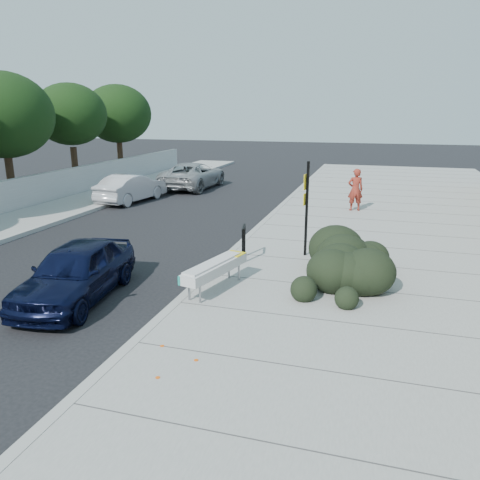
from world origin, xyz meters
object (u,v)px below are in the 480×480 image
Objects in this scene: bike_rack at (244,239)px; bench at (215,268)px; wagon_silver at (132,188)px; pedestrian at (355,190)px; sign_post at (306,203)px; sedan_navy at (76,272)px; suv_silver at (193,175)px.

bench is at bearing -101.95° from bike_rack.
bench is 0.56× the size of wagon_silver.
pedestrian reaches higher than bench.
bike_rack is at bearing 103.87° from bench.
bench is 0.82× the size of sign_post.
wagon_silver is (-9.75, 6.99, -1.06)m from sign_post.
sedan_navy is 16.87m from suv_silver.
sedan_navy is 13.19m from pedestrian.
sedan_navy is (-4.75, -4.62, -1.05)m from sign_post.
bench is 3.97m from sign_post.
suv_silver reaches higher than bike_rack.
pedestrian is at bearing 56.52° from sedan_navy.
bench is 11.01m from pedestrian.
suv_silver is at bearing -42.46° from pedestrian.
suv_silver is (-6.76, 15.30, 0.05)m from bench.
bench is at bearing 13.35° from sedan_navy.
sedan_navy is 2.22× the size of pedestrian.
wagon_silver is at bearing 105.99° from sedan_navy.
bench is 16.72m from suv_silver.
bike_rack is at bearing 42.48° from sedan_navy.
suv_silver reaches higher than wagon_silver.
sign_post is at bearing 126.39° from suv_silver.
bench is at bearing 114.83° from suv_silver.
bike_rack is 2.15m from sign_post.
pedestrian reaches higher than wagon_silver.
sedan_navy is 12.65m from wagon_silver.
wagon_silver reaches higher than bike_rack.
bike_rack is at bearing 55.18° from pedestrian.
bench is 0.43× the size of suv_silver.
wagon_silver is 2.28× the size of pedestrian.
sign_post is at bearing 18.10° from bike_rack.
bench is at bearing -104.03° from sign_post.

